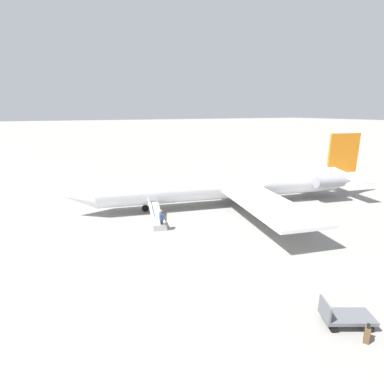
% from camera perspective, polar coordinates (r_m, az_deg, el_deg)
% --- Properties ---
extents(ground_plane, '(600.00, 600.00, 0.00)m').
position_cam_1_polar(ground_plane, '(30.73, 6.39, -2.46)').
color(ground_plane, gray).
extents(airplane_main, '(31.29, 24.03, 6.95)m').
position_cam_1_polar(airplane_main, '(30.53, 8.20, 1.41)').
color(airplane_main, silver).
rests_on(airplane_main, ground).
extents(boarding_stairs, '(1.75, 4.13, 1.72)m').
position_cam_1_polar(boarding_stairs, '(25.26, -6.54, -5.54)').
color(boarding_stairs, '#B2B2B7').
rests_on(boarding_stairs, ground).
extents(passenger, '(0.39, 0.56, 1.74)m').
position_cam_1_polar(passenger, '(24.01, -5.82, -5.04)').
color(passenger, '#23232D').
rests_on(passenger, ground).
extents(luggage_cart, '(2.46, 1.94, 1.22)m').
position_cam_1_polar(luggage_cart, '(15.91, 27.07, -20.34)').
color(luggage_cart, '#595B60').
rests_on(luggage_cart, ground).
extents(suitcase, '(0.42, 0.38, 0.88)m').
position_cam_1_polar(suitcase, '(15.51, 30.37, -22.41)').
color(suitcase, brown).
rests_on(suitcase, ground).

